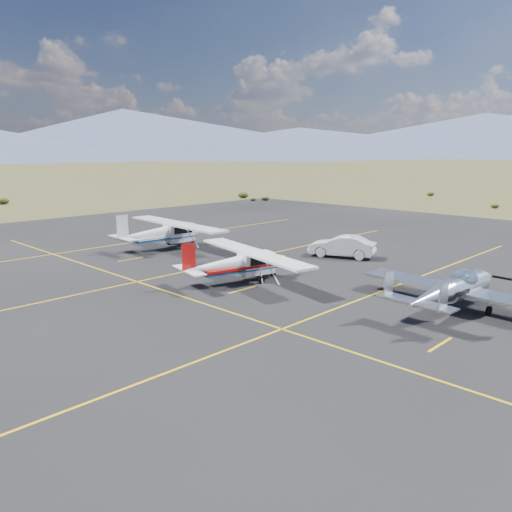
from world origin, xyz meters
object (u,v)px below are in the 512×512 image
aircraft_low_wing (456,289)px  aircraft_plain (165,232)px  sedan (342,246)px  aircraft_cessna (239,263)px

aircraft_low_wing → aircraft_plain: (-0.44, 22.24, 0.19)m
sedan → aircraft_cessna: bearing=-23.3°
aircraft_low_wing → aircraft_plain: size_ratio=0.92×
aircraft_cessna → aircraft_plain: size_ratio=0.90×
aircraft_low_wing → sedan: size_ratio=2.26×
sedan → aircraft_low_wing: bearing=37.5°
aircraft_low_wing → aircraft_plain: aircraft_plain is taller
aircraft_cessna → sedan: (9.75, -0.26, -0.37)m
aircraft_low_wing → sedan: bearing=63.0°
aircraft_low_wing → aircraft_cessna: 11.50m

